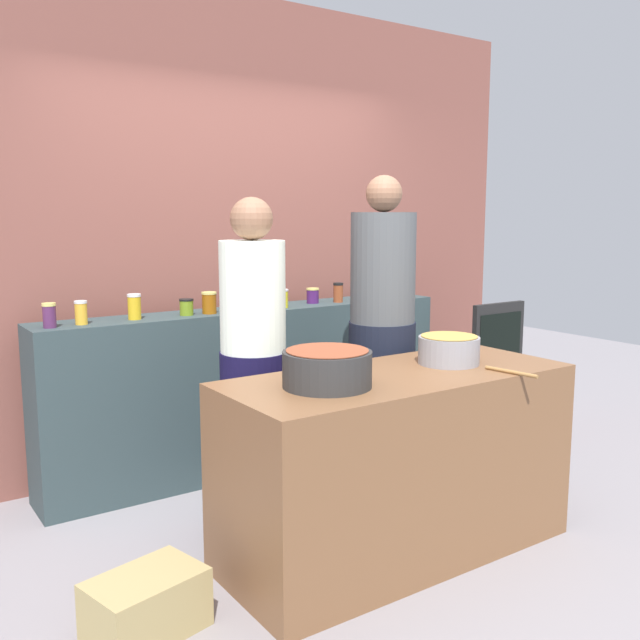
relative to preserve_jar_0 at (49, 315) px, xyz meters
The scene contains 21 objects.
ground 1.95m from the preserve_jar_0, 39.92° to the right, with size 12.00×12.00×0.00m, color gray.
storefront_wall 1.37m from the preserve_jar_0, 18.49° to the left, with size 4.80×0.12×3.00m, color brown.
display_shelf 1.37m from the preserve_jar_0, ahead, with size 2.70×0.36×1.03m, color #2F3F42.
prep_table 1.94m from the preserve_jar_0, 47.17° to the right, with size 1.70×0.70×0.88m, color brown.
preserve_jar_0 is the anchor object (origin of this frame).
preserve_jar_1 0.17m from the preserve_jar_0, ahead, with size 0.07×0.07×0.13m.
preserve_jar_2 0.47m from the preserve_jar_0, ahead, with size 0.08×0.08×0.14m.
preserve_jar_3 0.78m from the preserve_jar_0, ahead, with size 0.08×0.08×0.10m.
preserve_jar_4 0.91m from the preserve_jar_0, ahead, with size 0.09×0.09×0.13m.
preserve_jar_5 1.23m from the preserve_jar_0, ahead, with size 0.09×0.09×0.13m.
preserve_jar_6 1.41m from the preserve_jar_0, ahead, with size 0.09×0.09×0.12m.
preserve_jar_7 1.70m from the preserve_jar_0, ahead, with size 0.09×0.09×0.10m.
preserve_jar_8 1.87m from the preserve_jar_0, ahead, with size 0.07×0.07×0.13m.
preserve_jar_9 2.16m from the preserve_jar_0, ahead, with size 0.08×0.08×0.11m.
cooking_pot_left 1.59m from the preserve_jar_0, 58.84° to the right, with size 0.39×0.39×0.16m.
cooking_pot_center 2.06m from the preserve_jar_0, 39.56° to the right, with size 0.30×0.30×0.14m.
wooden_spoon 2.35m from the preserve_jar_0, 44.49° to the right, with size 0.02×0.02×0.27m, color #9E703D.
cook_with_tongs 1.12m from the preserve_jar_0, 39.33° to the right, with size 0.35×0.35×1.70m.
cook_in_cap 1.82m from the preserve_jar_0, 23.56° to the right, with size 0.38×0.38×1.83m.
bread_crate 1.64m from the preserve_jar_0, 90.27° to the right, with size 0.43×0.28×0.24m, color tan.
chalkboard_sign 2.99m from the preserve_jar_0, ahead, with size 0.48×0.05×1.00m.
Camera 1 is at (-2.10, -2.72, 1.62)m, focal length 39.10 mm.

